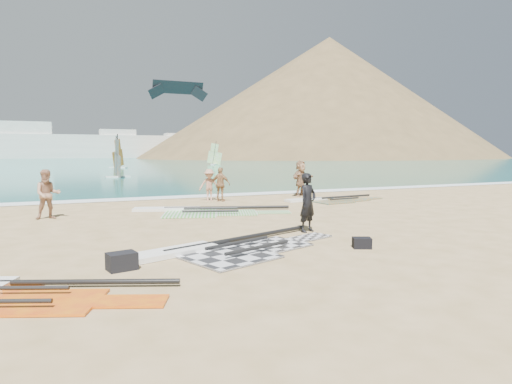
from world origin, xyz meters
name	(u,v)px	position (x,y,z in m)	size (l,w,h in m)	color
ground	(315,241)	(0.00, 0.00, 0.00)	(300.00, 300.00, 0.00)	tan
sea	(91,159)	(0.00, 132.00, 0.00)	(300.00, 240.00, 0.06)	#0C5A55
surf_line	(194,197)	(0.00, 12.30, 0.00)	(300.00, 1.20, 0.04)	white
far_town	(37,145)	(-15.72, 150.00, 4.49)	(160.00, 8.00, 12.00)	white
headland_main	(328,158)	(85.00, 130.00, 0.00)	(143.00, 143.00, 45.00)	brown
headland_minor	(383,157)	(120.00, 140.00, 0.00)	(70.00, 70.00, 28.00)	brown
rig_grey	(221,249)	(-2.72, -0.08, 0.05)	(6.08, 3.48, 0.20)	#252527
rig_green	(198,211)	(-1.37, 6.70, 0.05)	(6.23, 3.61, 0.21)	green
rig_orange	(328,200)	(5.59, 7.92, 0.05)	(5.20, 2.12, 0.20)	orange
gear_bag_near	(122,261)	(-5.13, -0.81, 0.18)	(0.57, 0.42, 0.36)	black
gear_bag_far	(362,243)	(0.66, -1.18, 0.14)	(0.45, 0.32, 0.27)	black
person_wetsuit	(308,203)	(0.52, 1.29, 0.89)	(0.65, 0.43, 1.79)	black
beachgoer_left	(48,194)	(-6.81, 7.19, 0.90)	(0.87, 0.68, 1.80)	tan
beachgoer_mid	(209,185)	(0.25, 10.35, 0.79)	(1.02, 0.58, 1.57)	tan
beachgoer_back	(221,184)	(0.67, 9.85, 0.84)	(0.98, 0.41, 1.67)	#A4774B
beachgoer_right	(301,178)	(5.51, 10.53, 0.97)	(1.80, 0.57, 1.94)	#A17553
windsurfer_left	(118,165)	(-2.02, 31.14, 1.20)	(2.26, 2.70, 4.03)	white
windsurfer_centre	(118,159)	(0.42, 54.80, 1.35)	(2.54, 2.61, 4.71)	white
windsurfer_right	(215,158)	(17.89, 63.64, 1.26)	(2.30, 2.27, 4.30)	white
kitesurf_kite	(178,89)	(7.85, 48.44, 10.84)	(8.25, 0.91, 2.59)	black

